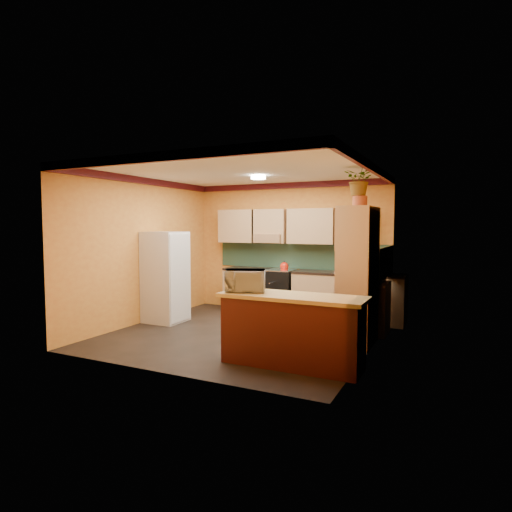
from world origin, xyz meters
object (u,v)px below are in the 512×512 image
(base_cabinets_back, at_px, (310,295))
(stove, at_px, (281,292))
(fridge, at_px, (165,277))
(breakfast_bar, at_px, (292,332))
(pantry, at_px, (358,276))
(microwave, at_px, (245,280))

(base_cabinets_back, bearing_deg, stove, -180.00)
(base_cabinets_back, distance_m, stove, 0.63)
(stove, relative_size, fridge, 0.54)
(fridge, height_order, breakfast_bar, fridge)
(base_cabinets_back, height_order, breakfast_bar, same)
(pantry, xyz_separation_m, microwave, (-1.21, -1.41, 0.03))
(stove, xyz_separation_m, microwave, (0.71, -2.96, 0.62))
(stove, distance_m, fridge, 2.35)
(base_cabinets_back, distance_m, breakfast_bar, 3.05)
(stove, bearing_deg, microwave, -76.51)
(base_cabinets_back, height_order, microwave, microwave)
(stove, height_order, pantry, pantry)
(fridge, relative_size, microwave, 3.22)
(base_cabinets_back, bearing_deg, microwave, -88.37)
(fridge, xyz_separation_m, microwave, (2.39, -1.36, 0.23))
(stove, bearing_deg, breakfast_bar, -64.88)
(stove, distance_m, breakfast_bar, 3.27)
(base_cabinets_back, height_order, fridge, fridge)
(base_cabinets_back, relative_size, microwave, 6.91)
(fridge, bearing_deg, pantry, 0.69)
(fridge, bearing_deg, stove, 43.44)
(pantry, distance_m, breakfast_bar, 1.62)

